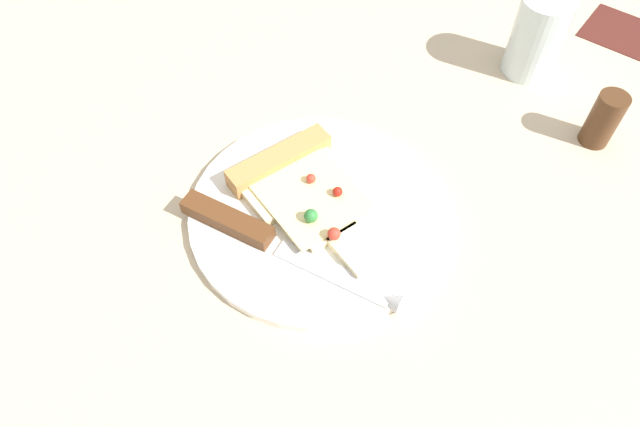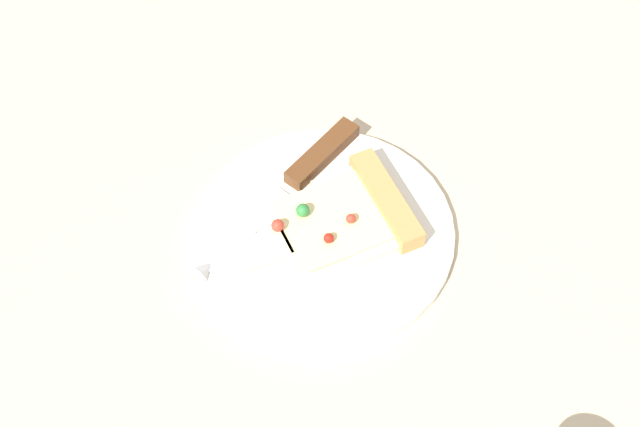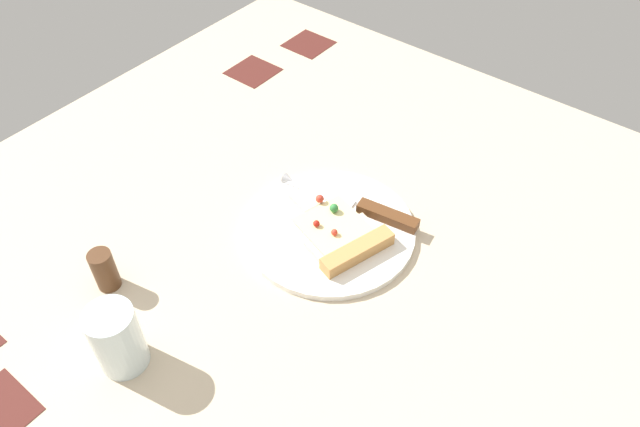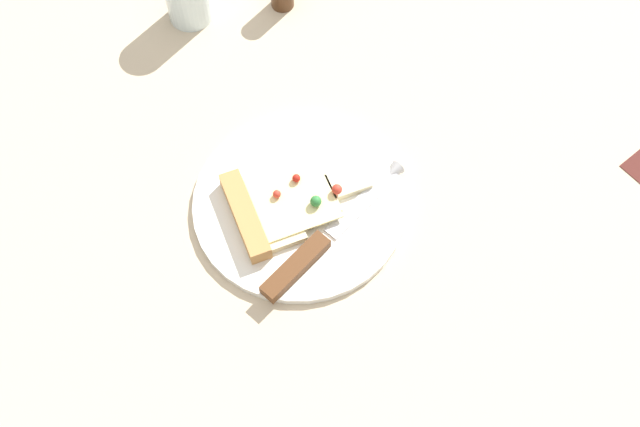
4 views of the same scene
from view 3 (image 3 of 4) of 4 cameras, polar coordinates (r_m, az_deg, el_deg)
The scene contains 6 objects.
ground_plane at distance 91.91cm, azimuth -1.02°, elevation -5.38°, with size 123.97×123.97×3.00cm.
plate at distance 94.60cm, azimuth 0.94°, elevation -1.54°, with size 26.53×26.53×1.04cm, color white.
pizza_slice at distance 92.26cm, azimuth 1.87°, elevation -1.93°, with size 18.92×13.75×2.69cm.
knife at distance 96.76cm, azimuth 3.91°, elevation 0.67°, with size 24.04×5.73×2.45cm.
drinking_glass at distance 81.28cm, azimuth -18.50°, elevation -11.07°, with size 6.27×6.27×10.11cm, color silver.
pepper_shaker at distance 91.02cm, azimuth -19.55°, elevation -5.01°, with size 3.32×3.32×6.62cm, color #4C2D19.
Camera 3 is at (-36.69, 44.07, 70.32)cm, focal length 34.14 mm.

